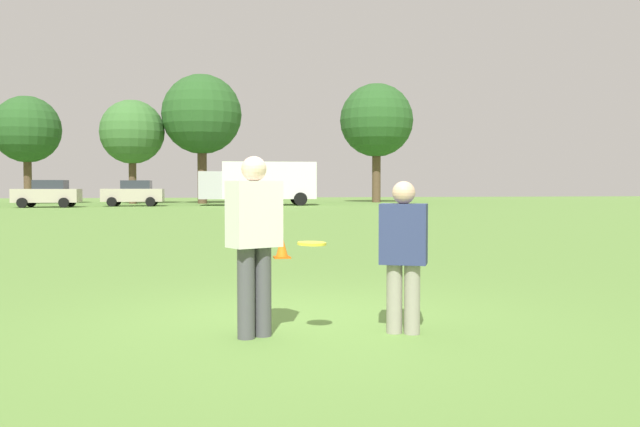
# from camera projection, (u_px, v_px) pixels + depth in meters

# --- Properties ---
(ground_plane) EXTENTS (152.53, 152.53, 0.00)m
(ground_plane) POSITION_uv_depth(u_px,v_px,m) (305.00, 321.00, 7.04)
(ground_plane) COLOR #608C3D
(player_thrower) EXTENTS (0.54, 0.45, 1.70)m
(player_thrower) POSITION_uv_depth(u_px,v_px,m) (254.00, 236.00, 6.26)
(player_thrower) COLOR #4C4C51
(player_thrower) RESTS_ON ground
(player_defender) EXTENTS (0.51, 0.42, 1.47)m
(player_defender) POSITION_uv_depth(u_px,v_px,m) (403.00, 249.00, 6.44)
(player_defender) COLOR gray
(player_defender) RESTS_ON ground
(frisbee) EXTENTS (0.27, 0.27, 0.04)m
(frisbee) POSITION_uv_depth(u_px,v_px,m) (312.00, 244.00, 6.18)
(frisbee) COLOR yellow
(traffic_cone) EXTENTS (0.32, 0.32, 0.48)m
(traffic_cone) POSITION_uv_depth(u_px,v_px,m) (282.00, 246.00, 13.23)
(traffic_cone) COLOR #D8590C
(traffic_cone) RESTS_ON ground
(parked_car_center) EXTENTS (4.30, 2.40, 1.82)m
(parked_car_center) POSITION_uv_depth(u_px,v_px,m) (48.00, 194.00, 44.73)
(parked_car_center) COLOR #B7AD99
(parked_car_center) RESTS_ON ground
(parked_car_mid_right) EXTENTS (4.30, 2.40, 1.82)m
(parked_car_mid_right) POSITION_uv_depth(u_px,v_px,m) (134.00, 193.00, 47.36)
(parked_car_mid_right) COLOR #B7AD99
(parked_car_mid_right) RESTS_ON ground
(box_truck) EXTENTS (8.63, 3.33, 3.18)m
(box_truck) POSITION_uv_depth(u_px,v_px,m) (260.00, 182.00, 49.38)
(box_truck) COLOR white
(box_truck) RESTS_ON ground
(tree_east_birch) EXTENTS (5.23, 5.23, 8.51)m
(tree_east_birch) POSITION_uv_depth(u_px,v_px,m) (27.00, 130.00, 52.64)
(tree_east_birch) COLOR brown
(tree_east_birch) RESTS_ON ground
(tree_east_oak) EXTENTS (5.12, 5.12, 8.33)m
(tree_east_oak) POSITION_uv_depth(u_px,v_px,m) (132.00, 132.00, 53.65)
(tree_east_oak) COLOR brown
(tree_east_oak) RESTS_ON ground
(tree_far_east_pine) EXTENTS (6.42, 6.42, 10.44)m
(tree_far_east_pine) POSITION_uv_depth(u_px,v_px,m) (202.00, 115.00, 54.11)
(tree_far_east_pine) COLOR brown
(tree_far_east_pine) RESTS_ON ground
(tree_far_west_pine) EXTENTS (6.35, 6.35, 10.32)m
(tree_far_west_pine) POSITION_uv_depth(u_px,v_px,m) (377.00, 121.00, 58.13)
(tree_far_west_pine) COLOR brown
(tree_far_west_pine) RESTS_ON ground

